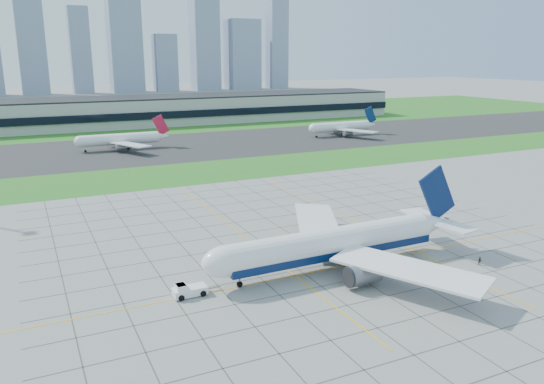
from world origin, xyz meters
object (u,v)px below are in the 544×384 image
(pushback_tug, at_px, (188,290))
(crew_near, at_px, (180,296))
(airliner, at_px, (334,244))
(distant_jet_2, at_px, (342,127))
(crew_far, at_px, (480,261))
(distant_jet_1, at_px, (121,139))

(pushback_tug, height_order, crew_near, pushback_tug)
(airliner, distance_m, distant_jet_2, 171.64)
(crew_near, xyz_separation_m, crew_far, (55.49, -10.08, 0.03))
(crew_far, distance_m, distant_jet_2, 168.95)
(airliner, xyz_separation_m, crew_near, (-29.84, -0.83, -3.97))
(airliner, relative_size, crew_near, 35.87)
(pushback_tug, relative_size, crew_near, 5.25)
(crew_near, bearing_deg, pushback_tug, -9.58)
(crew_far, relative_size, distant_jet_1, 0.04)
(pushback_tug, distance_m, distant_jet_1, 150.12)
(distant_jet_1, bearing_deg, distant_jet_2, -3.16)
(crew_far, height_order, distant_jet_2, distant_jet_2)
(pushback_tug, relative_size, distant_jet_1, 0.19)
(distant_jet_1, bearing_deg, crew_far, -76.75)
(distant_jet_2, bearing_deg, airliner, -123.33)
(crew_near, bearing_deg, airliner, -35.66)
(airliner, xyz_separation_m, crew_far, (25.64, -10.91, -3.95))
(airliner, bearing_deg, crew_far, -23.94)
(distant_jet_1, distance_m, distant_jet_2, 106.54)
(crew_near, bearing_deg, distant_jet_2, 12.02)
(crew_near, relative_size, distant_jet_1, 0.04)
(distant_jet_2, bearing_deg, crew_far, -113.99)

